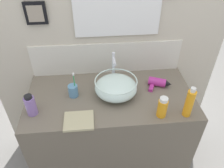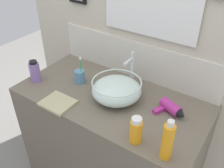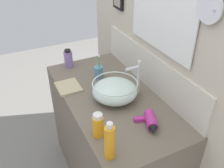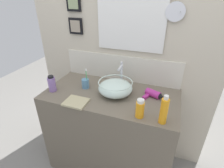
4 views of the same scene
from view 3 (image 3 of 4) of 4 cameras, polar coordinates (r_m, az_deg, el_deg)
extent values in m
cube|color=#6B6051|center=(1.99, -0.16, -13.14)|extent=(1.19, 0.60, 0.89)
cube|color=beige|center=(1.68, 10.11, 10.11)|extent=(1.84, 0.06, 2.48)
cube|color=beige|center=(1.75, 8.42, 3.27)|extent=(1.16, 0.02, 0.26)
cube|color=white|center=(1.53, 11.53, 16.69)|extent=(0.54, 0.01, 0.45)
cube|color=white|center=(1.52, 11.31, 16.67)|extent=(0.60, 0.01, 0.51)
cylinder|color=silver|center=(1.24, 21.34, 15.92)|extent=(0.15, 0.01, 0.15)
cylinder|color=silver|center=(1.23, 23.08, 15.39)|extent=(0.01, 0.06, 0.01)
ellipsoid|color=silver|center=(1.63, 0.67, -1.54)|extent=(0.30, 0.30, 0.12)
torus|color=silver|center=(1.60, 0.68, 0.16)|extent=(0.30, 0.30, 0.01)
torus|color=#B2B7BC|center=(1.67, 0.65, -3.18)|extent=(0.11, 0.11, 0.01)
cylinder|color=silver|center=(1.68, 6.03, 1.16)|extent=(0.02, 0.02, 0.21)
cylinder|color=silver|center=(1.61, 4.72, 3.63)|extent=(0.02, 0.10, 0.02)
cylinder|color=silver|center=(1.62, 6.27, 4.77)|extent=(0.02, 0.02, 0.03)
cylinder|color=#B22D8C|center=(1.47, 8.89, -8.14)|extent=(0.14, 0.11, 0.06)
cone|color=black|center=(1.41, 9.52, -10.36)|extent=(0.06, 0.07, 0.05)
cube|color=#B22D8C|center=(1.50, 6.70, -8.01)|extent=(0.06, 0.09, 0.02)
cylinder|color=#598CB2|center=(1.88, -3.10, 2.77)|extent=(0.07, 0.07, 0.09)
cylinder|color=green|center=(1.84, -2.91, 3.81)|extent=(0.01, 0.01, 0.17)
cube|color=white|center=(1.80, -2.99, 6.45)|extent=(0.01, 0.01, 0.02)
cylinder|color=orange|center=(1.37, -3.19, -9.70)|extent=(0.06, 0.06, 0.12)
cylinder|color=silver|center=(1.32, -3.28, -7.34)|extent=(0.05, 0.05, 0.02)
cylinder|color=orange|center=(1.23, -0.53, -13.26)|extent=(0.05, 0.05, 0.19)
cylinder|color=silver|center=(1.16, -0.56, -9.47)|extent=(0.03, 0.03, 0.03)
cylinder|color=#8C6BB2|center=(2.04, -9.94, 5.58)|extent=(0.07, 0.07, 0.13)
cylinder|color=black|center=(2.01, -10.14, 7.49)|extent=(0.05, 0.05, 0.02)
cube|color=tan|center=(1.80, -9.94, -0.66)|extent=(0.18, 0.16, 0.02)
camera|label=1|loc=(1.46, -54.77, 22.31)|focal=35.00mm
camera|label=2|loc=(0.68, -64.30, 9.99)|focal=40.00mm
camera|label=4|loc=(1.02, -64.41, 4.87)|focal=28.00mm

